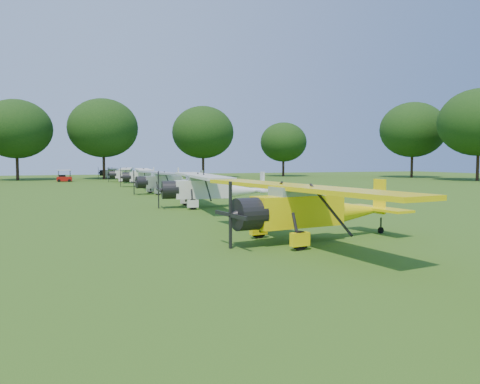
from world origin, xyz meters
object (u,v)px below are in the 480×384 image
at_px(aircraft_5, 149,175).
at_px(aircraft_7, 115,172).
at_px(aircraft_4, 168,180).
at_px(aircraft_6, 131,173).
at_px(aircraft_2, 310,205).
at_px(golf_cart, 64,178).
at_px(aircraft_3, 211,186).

bearing_deg(aircraft_5, aircraft_7, 98.62).
height_order(aircraft_4, aircraft_6, aircraft_4).
xyz_separation_m(aircraft_2, aircraft_7, (-1.55, 64.10, -0.30)).
height_order(aircraft_2, aircraft_5, aircraft_2).
xyz_separation_m(aircraft_5, golf_cart, (-9.45, 15.58, -0.74)).
bearing_deg(aircraft_7, aircraft_4, -87.46).
distance_m(aircraft_4, aircraft_6, 24.33).
bearing_deg(aircraft_7, aircraft_6, -85.50).
bearing_deg(aircraft_3, golf_cart, 107.29).
bearing_deg(aircraft_6, aircraft_7, 102.92).
xyz_separation_m(aircraft_6, aircraft_7, (-0.92, 13.03, -0.13)).
relative_size(aircraft_7, golf_cart, 4.61).
bearing_deg(aircraft_6, aircraft_3, -80.07).
relative_size(aircraft_4, aircraft_7, 1.17).
xyz_separation_m(aircraft_4, aircraft_5, (0.18, 12.03, 0.03)).
bearing_deg(aircraft_3, aircraft_5, 94.27).
height_order(aircraft_3, aircraft_6, aircraft_3).
distance_m(aircraft_5, aircraft_7, 25.38).
height_order(aircraft_2, aircraft_3, aircraft_2).
bearing_deg(aircraft_2, aircraft_4, 82.27).
distance_m(aircraft_4, aircraft_7, 37.38).
distance_m(aircraft_5, aircraft_6, 12.31).
relative_size(aircraft_4, aircraft_5, 0.98).
distance_m(aircraft_3, aircraft_5, 25.06).
relative_size(aircraft_5, golf_cart, 5.52).
bearing_deg(golf_cart, aircraft_6, -16.47).
bearing_deg(aircraft_7, aircraft_5, -86.08).
height_order(aircraft_2, aircraft_7, aircraft_2).
distance_m(aircraft_6, golf_cart, 9.45).
bearing_deg(aircraft_5, golf_cart, 126.38).
distance_m(aircraft_3, aircraft_7, 50.41).
xyz_separation_m(aircraft_4, aircraft_6, (-0.44, 24.32, -0.05)).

